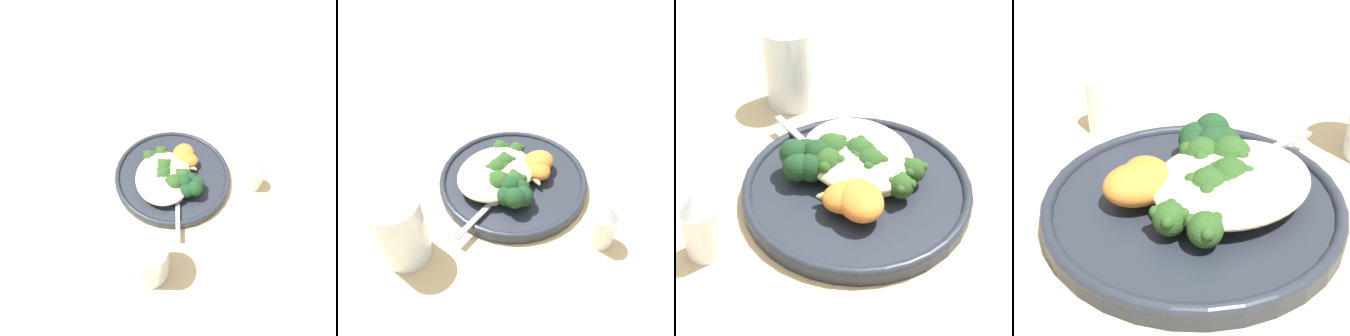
% 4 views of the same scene
% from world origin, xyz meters
% --- Properties ---
extents(ground_plane, '(4.00, 4.00, 0.00)m').
position_xyz_m(ground_plane, '(0.00, 0.00, 0.00)').
color(ground_plane, '#D6B784').
extents(plate, '(0.27, 0.27, 0.02)m').
position_xyz_m(plate, '(0.02, -0.01, 0.01)').
color(plate, '#232833').
rests_on(plate, ground_plane).
extents(quinoa_mound, '(0.15, 0.13, 0.03)m').
position_xyz_m(quinoa_mound, '(-0.01, 0.01, 0.04)').
color(quinoa_mound, beige).
rests_on(quinoa_mound, plate).
extents(broccoli_stalk_0, '(0.07, 0.10, 0.03)m').
position_xyz_m(broccoli_stalk_0, '(0.05, -0.00, 0.03)').
color(broccoli_stalk_0, '#ADC675').
rests_on(broccoli_stalk_0, plate).
extents(broccoli_stalk_1, '(0.04, 0.12, 0.03)m').
position_xyz_m(broccoli_stalk_1, '(0.05, 0.03, 0.03)').
color(broccoli_stalk_1, '#ADC675').
rests_on(broccoli_stalk_1, plate).
extents(broccoli_stalk_2, '(0.03, 0.10, 0.03)m').
position_xyz_m(broccoli_stalk_2, '(0.03, 0.01, 0.03)').
color(broccoli_stalk_2, '#ADC675').
rests_on(broccoli_stalk_2, plate).
extents(broccoli_stalk_3, '(0.05, 0.09, 0.04)m').
position_xyz_m(broccoli_stalk_3, '(0.02, 0.01, 0.04)').
color(broccoli_stalk_3, '#ADC675').
rests_on(broccoli_stalk_3, plate).
extents(broccoli_stalk_4, '(0.07, 0.09, 0.04)m').
position_xyz_m(broccoli_stalk_4, '(-0.00, 0.00, 0.04)').
color(broccoli_stalk_4, '#ADC675').
rests_on(broccoli_stalk_4, plate).
extents(broccoli_stalk_5, '(0.10, 0.07, 0.04)m').
position_xyz_m(broccoli_stalk_5, '(-0.02, -0.02, 0.04)').
color(broccoli_stalk_5, '#ADC675').
rests_on(broccoli_stalk_5, plate).
extents(broccoli_stalk_6, '(0.09, 0.04, 0.04)m').
position_xyz_m(broccoli_stalk_6, '(-0.00, -0.03, 0.04)').
color(broccoli_stalk_6, '#ADC675').
rests_on(broccoli_stalk_6, plate).
extents(sweet_potato_chunk_0, '(0.06, 0.07, 0.03)m').
position_xyz_m(sweet_potato_chunk_0, '(0.05, -0.04, 0.04)').
color(sweet_potato_chunk_0, orange).
rests_on(sweet_potato_chunk_0, plate).
extents(sweet_potato_chunk_1, '(0.07, 0.07, 0.03)m').
position_xyz_m(sweet_potato_chunk_1, '(0.06, -0.03, 0.04)').
color(sweet_potato_chunk_1, orange).
rests_on(sweet_potato_chunk_1, plate).
extents(kale_tuft, '(0.06, 0.06, 0.04)m').
position_xyz_m(kale_tuft, '(-0.03, -0.05, 0.04)').
color(kale_tuft, '#193D1E').
rests_on(kale_tuft, plate).
extents(spoon, '(0.12, 0.03, 0.01)m').
position_xyz_m(spoon, '(-0.06, -0.02, 0.03)').
color(spoon, '#A3A3A8').
rests_on(spoon, plate).
extents(salt_shaker, '(0.04, 0.04, 0.08)m').
position_xyz_m(salt_shaker, '(0.00, -0.20, 0.04)').
color(salt_shaker, white).
rests_on(salt_shaker, ground_plane).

